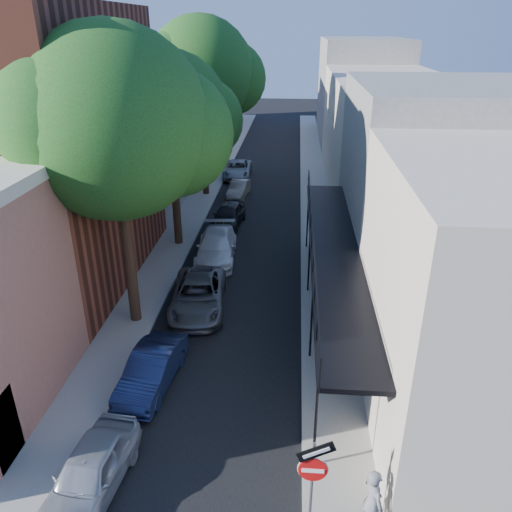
% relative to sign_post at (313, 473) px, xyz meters
% --- Properties ---
extents(road_surface, '(6.00, 64.00, 0.01)m').
position_rel_sign_post_xyz_m(road_surface, '(-3.16, 29.03, -2.03)').
color(road_surface, black).
rests_on(road_surface, ground).
extents(sidewalk_left, '(2.00, 64.00, 0.12)m').
position_rel_sign_post_xyz_m(sidewalk_left, '(-7.16, 29.03, -1.98)').
color(sidewalk_left, gray).
rests_on(sidewalk_left, ground).
extents(sidewalk_right, '(2.00, 64.00, 0.12)m').
position_rel_sign_post_xyz_m(sidewalk_right, '(0.84, 29.03, -1.98)').
color(sidewalk_right, gray).
rests_on(sidewalk_right, ground).
extents(buildings_left, '(10.10, 59.10, 12.00)m').
position_rel_sign_post_xyz_m(buildings_left, '(-12.46, 27.79, 2.90)').
color(buildings_left, '#B7755E').
rests_on(buildings_left, ground).
extents(buildings_right, '(9.80, 55.00, 10.00)m').
position_rel_sign_post_xyz_m(buildings_right, '(5.83, 28.51, 2.39)').
color(buildings_right, beige).
rests_on(buildings_right, ground).
extents(sign_post, '(0.89, 0.17, 2.99)m').
position_rel_sign_post_xyz_m(sign_post, '(0.00, 0.00, 0.00)').
color(sign_post, '#595B60').
rests_on(sign_post, ground).
extents(oak_near, '(7.48, 6.80, 11.42)m').
position_rel_sign_post_xyz_m(oak_near, '(-6.53, 9.29, 5.84)').
color(oak_near, '#2F2112').
rests_on(oak_near, ground).
extents(oak_mid, '(6.60, 6.00, 10.20)m').
position_rel_sign_post_xyz_m(oak_mid, '(-6.58, 17.26, 5.02)').
color(oak_mid, '#2F2112').
rests_on(oak_mid, ground).
extents(oak_far, '(7.70, 7.00, 11.90)m').
position_rel_sign_post_xyz_m(oak_far, '(-6.51, 26.30, 6.22)').
color(oak_far, '#2F2112').
rests_on(oak_far, ground).
extents(parked_car_a, '(1.89, 3.93, 1.29)m').
position_rel_sign_post_xyz_m(parked_car_a, '(-5.63, 0.81, -1.39)').
color(parked_car_a, '#90969F').
rests_on(parked_car_a, ground).
extents(parked_car_b, '(1.77, 3.99, 1.27)m').
position_rel_sign_post_xyz_m(parked_car_b, '(-5.20, 5.11, -1.40)').
color(parked_car_b, '#141E40').
rests_on(parked_car_b, ground).
extents(parked_car_c, '(2.64, 4.98, 1.33)m').
position_rel_sign_post_xyz_m(parked_car_c, '(-4.56, 10.21, -1.37)').
color(parked_car_c, '#505156').
rests_on(parked_car_c, ground).
extents(parked_car_d, '(2.24, 4.91, 1.39)m').
position_rel_sign_post_xyz_m(parked_car_d, '(-4.56, 15.31, -1.34)').
color(parked_car_d, silver).
rests_on(parked_car_d, ground).
extents(parked_car_e, '(1.99, 4.20, 1.39)m').
position_rel_sign_post_xyz_m(parked_car_e, '(-4.56, 20.05, -1.34)').
color(parked_car_e, black).
rests_on(parked_car_e, ground).
extents(parked_car_f, '(1.50, 3.48, 1.12)m').
position_rel_sign_post_xyz_m(parked_car_f, '(-4.56, 25.85, -1.48)').
color(parked_car_f, gray).
rests_on(parked_car_f, ground).
extents(parked_car_g, '(2.22, 4.63, 1.27)m').
position_rel_sign_post_xyz_m(parked_car_g, '(-5.23, 30.87, -1.40)').
color(parked_car_g, gray).
rests_on(parked_car_g, ground).
extents(pedestrian, '(0.67, 0.79, 1.84)m').
position_rel_sign_post_xyz_m(pedestrian, '(1.44, 0.21, -1.00)').
color(pedestrian, slate).
rests_on(pedestrian, sidewalk_right).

